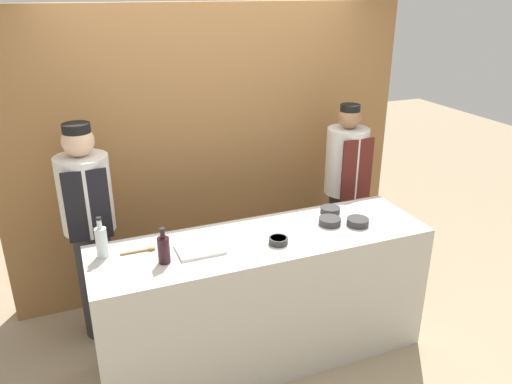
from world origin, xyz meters
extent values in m
plane|color=tan|center=(0.00, 0.00, 0.00)|extent=(14.00, 14.00, 0.00)
cube|color=olive|center=(0.00, 1.17, 1.20)|extent=(3.38, 0.18, 2.40)
cube|color=beige|center=(0.00, 0.00, 0.48)|extent=(2.28, 0.66, 0.95)
cylinder|color=#2D2D2D|center=(0.06, -0.11, 0.98)|extent=(0.13, 0.13, 0.04)
cylinder|color=brown|center=(0.06, -0.11, 0.99)|extent=(0.10, 0.10, 0.01)
cylinder|color=#2D2D2D|center=(0.51, 0.02, 0.98)|extent=(0.16, 0.16, 0.05)
cylinder|color=silver|center=(0.51, 0.02, 1.00)|extent=(0.13, 0.13, 0.01)
cylinder|color=#2D2D2D|center=(0.69, -0.06, 0.98)|extent=(0.15, 0.15, 0.05)
cylinder|color=yellow|center=(0.69, -0.06, 1.00)|extent=(0.13, 0.13, 0.01)
cylinder|color=#2D2D2D|center=(0.61, 0.19, 0.98)|extent=(0.14, 0.14, 0.04)
cylinder|color=red|center=(0.61, 0.19, 0.99)|extent=(0.12, 0.12, 0.01)
cube|color=white|center=(-0.44, -0.01, 0.96)|extent=(0.29, 0.22, 0.02)
cylinder|color=black|center=(-0.68, -0.07, 1.04)|extent=(0.07, 0.07, 0.17)
cylinder|color=black|center=(-0.68, -0.07, 1.15)|extent=(0.03, 0.03, 0.05)
cylinder|color=black|center=(-0.68, -0.07, 1.18)|extent=(0.03, 0.03, 0.01)
cylinder|color=silver|center=(-1.01, 0.14, 1.05)|extent=(0.07, 0.07, 0.19)
cylinder|color=silver|center=(-1.01, 0.14, 1.18)|extent=(0.03, 0.03, 0.06)
cylinder|color=black|center=(-1.01, 0.14, 1.21)|extent=(0.03, 0.03, 0.02)
cylinder|color=#B2844C|center=(-0.83, 0.11, 0.96)|extent=(0.18, 0.02, 0.02)
ellipsoid|color=#B2844C|center=(-0.72, 0.11, 0.97)|extent=(0.05, 0.04, 0.02)
cylinder|color=#28282D|center=(-1.05, 0.71, 0.44)|extent=(0.26, 0.26, 0.89)
cylinder|color=silver|center=(-1.05, 0.71, 1.16)|extent=(0.37, 0.37, 0.55)
cube|color=black|center=(-1.05, 0.54, 1.14)|extent=(0.29, 0.02, 0.51)
sphere|color=beige|center=(-1.05, 0.71, 1.55)|extent=(0.22, 0.22, 0.22)
cylinder|color=black|center=(-1.05, 0.71, 1.63)|extent=(0.18, 0.18, 0.08)
cylinder|color=#28282D|center=(1.05, 0.71, 0.43)|extent=(0.25, 0.25, 0.85)
cylinder|color=silver|center=(1.05, 0.71, 1.14)|extent=(0.35, 0.35, 0.56)
cube|color=#561E19|center=(1.05, 0.54, 1.11)|extent=(0.28, 0.02, 0.52)
sphere|color=#9E704C|center=(1.05, 0.71, 1.52)|extent=(0.19, 0.19, 0.19)
cylinder|color=black|center=(1.05, 0.71, 1.59)|extent=(0.16, 0.16, 0.07)
camera|label=1|loc=(-1.14, -2.72, 2.50)|focal=35.00mm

